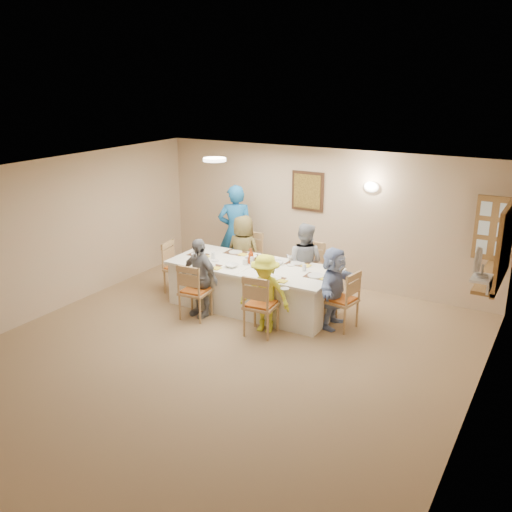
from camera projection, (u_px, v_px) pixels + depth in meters
The scene contains 49 objects.
ground at pixel (218, 357), 7.89m from camera, with size 7.00×7.00×0.00m, color #A17D54.
room_walls at pixel (216, 253), 7.43m from camera, with size 7.00×7.00×7.00m.
wall_picture at pixel (308, 191), 10.38m from camera, with size 0.62×0.05×0.72m.
wall_sconce at pixel (371, 187), 9.73m from camera, with size 0.26×0.09×0.18m, color white.
ceiling_light at pixel (215, 160), 8.85m from camera, with size 0.36×0.36×0.05m, color white.
serving_hatch at pixel (505, 243), 7.90m from camera, with size 0.06×1.50×1.15m, color olive.
hatch_sill at pixel (491, 277), 8.11m from camera, with size 0.30×1.50×0.05m, color olive.
shutter_door at pixel (493, 229), 8.65m from camera, with size 0.55×0.04×1.00m, color olive.
fan_shelf at pixel (481, 278), 6.85m from camera, with size 0.22×0.36×0.03m, color white.
desk_fan at pixel (480, 266), 6.82m from camera, with size 0.30×0.30×0.28m, color #A5A5A8, non-canonical shape.
dining_table at pixel (253, 287), 9.44m from camera, with size 2.79×1.18×0.76m, color white.
chair_back_left at pixel (247, 261), 10.35m from camera, with size 0.48×0.48×1.01m, color tan, non-canonical shape.
chair_back_right at pixel (307, 272), 9.78m from camera, with size 0.48×0.48×1.00m, color tan, non-canonical shape.
chair_front_left at pixel (195, 290), 9.03m from camera, with size 0.45×0.45×0.93m, color tan, non-canonical shape.
chair_front_right at pixel (261, 304), 8.46m from camera, with size 0.46×0.46×0.96m, color tan, non-canonical shape.
chair_left_end at pixel (178, 267), 10.15m from camera, with size 0.44×0.44×0.91m, color tan, non-canonical shape.
chair_right_end at pixel (341, 299), 8.68m from camera, with size 0.45×0.45×0.94m, color tan, non-canonical shape.
diner_back_left at pixel (243, 253), 10.19m from camera, with size 0.68×0.46×1.37m, color brown.
diner_back_right at pixel (304, 263), 9.62m from camera, with size 0.71×0.57×1.39m, color gray.
diner_front_left at pixel (199, 278), 9.08m from camera, with size 0.80×0.44×1.29m, color gray.
diner_front_right at pixel (265, 293), 8.52m from camera, with size 0.83×0.54×1.22m, color yellow.
diner_right_end at pixel (334, 287), 8.69m from camera, with size 0.40×1.19×1.27m, color #90A4D6.
caregiver at pixel (236, 232), 10.73m from camera, with size 0.78×0.70×1.80m, color #1A5FA1.
placemat_fl at pixel (208, 266), 9.26m from camera, with size 0.37×0.28×0.01m, color #472B19.
plate_fl at pixel (208, 265), 9.25m from camera, with size 0.24×0.24×0.01m, color white.
napkin_fl at pixel (216, 268), 9.13m from camera, with size 0.14×0.14×0.01m, color yellow.
placemat_fr at pixel (273, 279), 8.69m from camera, with size 0.34×0.25×0.01m, color #472B19.
plate_fr at pixel (273, 278), 8.69m from camera, with size 0.24×0.24×0.02m, color white.
napkin_fr at pixel (282, 281), 8.56m from camera, with size 0.13×0.13×0.01m, color yellow.
placemat_bl at pixel (236, 253), 9.95m from camera, with size 0.37×0.27×0.01m, color #472B19.
plate_bl at pixel (236, 252), 9.95m from camera, with size 0.23×0.23×0.01m, color white.
napkin_bl at pixel (243, 254), 9.82m from camera, with size 0.14×0.14×0.01m, color yellow.
placemat_br at pixel (297, 263), 9.38m from camera, with size 0.36×0.27×0.01m, color #472B19.
plate_br at pixel (297, 263), 9.38m from camera, with size 0.23×0.23×0.01m, color white.
napkin_br at pixel (306, 266), 9.25m from camera, with size 0.14×0.14×0.01m, color yellow.
placemat_le at pixel (198, 255), 9.84m from camera, with size 0.33×0.25×0.01m, color #472B19.
plate_le at pixel (198, 254), 9.84m from camera, with size 0.25×0.25×0.02m, color white.
napkin_le at pixel (205, 256), 9.71m from camera, with size 0.14×0.14×0.01m, color yellow.
placemat_re at pixel (316, 276), 8.79m from camera, with size 0.34×0.25×0.01m, color #472B19.
plate_re at pixel (316, 276), 8.79m from camera, with size 0.26×0.26×0.02m, color white.
napkin_re at pixel (325, 279), 8.66m from camera, with size 0.14×0.14×0.01m, color yellow.
teacup_a at pixel (202, 260), 9.42m from camera, with size 0.13×0.13×0.08m, color white.
teacup_b at pixel (290, 258), 9.52m from camera, with size 0.11×0.11×0.08m, color white.
bowl_a at pixel (232, 266), 9.21m from camera, with size 0.23×0.23×0.05m, color white.
bowl_b at pixel (278, 263), 9.33m from camera, with size 0.20×0.20×0.06m, color white.
condiment_ketchup at pixel (251, 256), 9.34m from camera, with size 0.13×0.13×0.26m, color #A9370E.
condiment_brown at pixel (257, 259), 9.30m from camera, with size 0.11×0.11×0.18m, color #443012.
condiment_malt at pixel (258, 262), 9.22m from camera, with size 0.14×0.14×0.16m, color #443012.
drinking_glass at pixel (247, 259), 9.42m from camera, with size 0.06×0.06×0.09m, color silver.
Camera 1 is at (3.98, -5.89, 3.75)m, focal length 40.00 mm.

